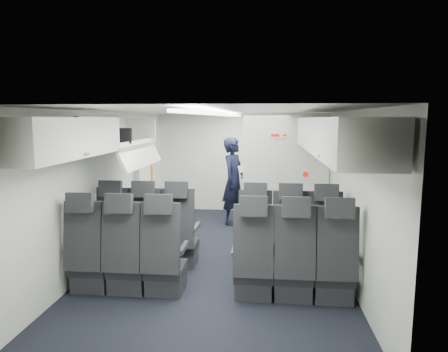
% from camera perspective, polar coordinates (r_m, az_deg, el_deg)
% --- Properties ---
extents(cabin_shell, '(3.41, 6.01, 2.16)m').
position_cam_1_polar(cabin_shell, '(5.91, -0.39, -0.80)').
color(cabin_shell, black).
rests_on(cabin_shell, ground).
extents(seat_row_front, '(3.33, 0.56, 1.24)m').
position_cam_1_polar(seat_row_front, '(5.55, -0.97, -9.03)').
color(seat_row_front, '#262629').
rests_on(seat_row_front, cabin_shell).
extents(seat_row_mid, '(3.33, 0.56, 1.24)m').
position_cam_1_polar(seat_row_mid, '(4.71, -2.27, -12.25)').
color(seat_row_mid, '#262629').
rests_on(seat_row_mid, cabin_shell).
extents(overhead_bin_left_rear, '(0.53, 1.80, 0.40)m').
position_cam_1_polar(overhead_bin_left_rear, '(4.31, -22.34, 5.09)').
color(overhead_bin_left_rear, silver).
rests_on(overhead_bin_left_rear, cabin_shell).
extents(overhead_bin_left_front_open, '(0.64, 1.70, 0.72)m').
position_cam_1_polar(overhead_bin_left_front_open, '(5.93, -14.70, 4.93)').
color(overhead_bin_left_front_open, '#9E9E93').
rests_on(overhead_bin_left_front_open, cabin_shell).
extents(overhead_bin_right_rear, '(0.53, 1.80, 0.40)m').
position_cam_1_polar(overhead_bin_right_rear, '(3.89, 17.36, 5.06)').
color(overhead_bin_right_rear, silver).
rests_on(overhead_bin_right_rear, cabin_shell).
extents(overhead_bin_right_front, '(0.53, 1.70, 0.40)m').
position_cam_1_polar(overhead_bin_right_front, '(5.61, 13.78, 6.04)').
color(overhead_bin_right_front, silver).
rests_on(overhead_bin_right_front, cabin_shell).
extents(bulkhead_partition, '(1.40, 0.15, 2.13)m').
position_cam_1_polar(bulkhead_partition, '(6.68, 8.73, -0.26)').
color(bulkhead_partition, silver).
rests_on(bulkhead_partition, cabin_shell).
extents(galley_unit, '(0.85, 0.52, 1.90)m').
position_cam_1_polar(galley_unit, '(8.60, 7.86, 0.78)').
color(galley_unit, '#939399').
rests_on(galley_unit, cabin_shell).
extents(boarding_door, '(0.12, 1.27, 1.86)m').
position_cam_1_polar(boarding_door, '(7.77, -11.26, -0.05)').
color(boarding_door, silver).
rests_on(boarding_door, cabin_shell).
extents(flight_attendant, '(0.60, 0.72, 1.69)m').
position_cam_1_polar(flight_attendant, '(7.76, 1.40, -0.71)').
color(flight_attendant, black).
rests_on(flight_attendant, ground).
extents(carry_on_bag, '(0.41, 0.33, 0.21)m').
position_cam_1_polar(carry_on_bag, '(5.74, -14.84, 5.57)').
color(carry_on_bag, black).
rests_on(carry_on_bag, overhead_bin_left_front_open).
extents(papers, '(0.20, 0.04, 0.14)m').
position_cam_1_polar(papers, '(7.66, 2.79, 1.10)').
color(papers, white).
rests_on(papers, flight_attendant).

